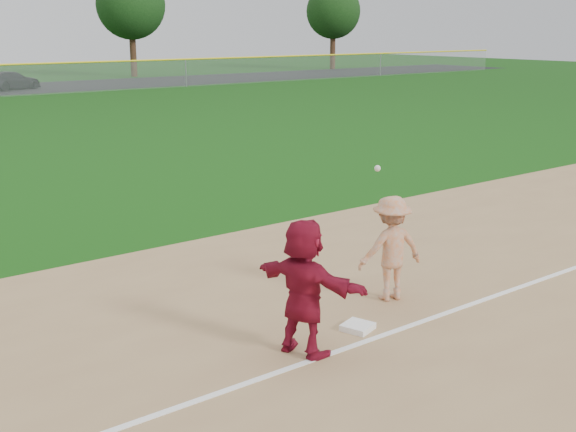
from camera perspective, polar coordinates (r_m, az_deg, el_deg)
ground at (r=11.09m, az=4.76°, el=-8.08°), size 160.00×160.00×0.00m
foul_line at (r=10.56m, az=7.72°, el=-9.25°), size 60.00×0.10×0.01m
first_base at (r=10.66m, az=5.53°, el=-8.71°), size 0.50×0.50×0.09m
base_runner at (r=9.57m, az=1.27°, el=-5.65°), size 0.97×1.82×1.88m
car_right at (r=55.00m, az=-21.05°, el=9.96°), size 4.76×3.47×1.28m
first_base_play at (r=11.62m, az=8.13°, el=-2.54°), size 1.23×0.91×2.28m
tree_3 at (r=66.93m, az=-12.33°, el=15.99°), size 6.00×6.00×9.19m
tree_4 at (r=77.75m, az=3.60°, el=15.83°), size 5.60×5.60×8.67m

